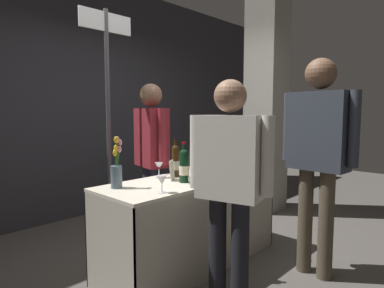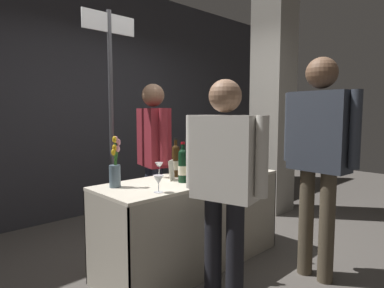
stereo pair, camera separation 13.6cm
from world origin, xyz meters
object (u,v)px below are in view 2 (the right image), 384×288
Objects in this scene: display_bottle_0 at (192,166)px; flower_vase at (115,170)px; featured_wine_bottle at (183,165)px; wine_glass_near_vendor at (158,180)px; concrete_pillar at (273,101)px; vendor_presenter at (154,150)px; booth_signpost at (111,102)px; taster_foreground_right at (224,176)px; tasting_table at (192,206)px; wine_glass_near_taster at (159,166)px; wine_glass_mid at (206,163)px.

display_bottle_0 is 0.60m from flower_vase.
featured_wine_bottle is 0.95× the size of display_bottle_0.
display_bottle_0 is at bearing -34.98° from flower_vase.
flower_vase reaches higher than wine_glass_near_vendor.
featured_wine_bottle is (-2.10, -0.50, -0.59)m from concrete_pillar.
display_bottle_0 is at bearing -0.63° from vendor_presenter.
display_bottle_0 is 1.20m from booth_signpost.
vendor_presenter is at bearing -30.04° from taster_foreground_right.
tasting_table is at bearing 23.66° from featured_wine_bottle.
display_bottle_0 reaches higher than wine_glass_near_vendor.
wine_glass_near_taster is at bearing -83.12° from booth_signpost.
featured_wine_bottle is 2.68× the size of wine_glass_near_vendor.
wine_glass_near_vendor is 1.27m from booth_signpost.
tasting_table is 0.46m from wine_glass_near_taster.
taster_foreground_right reaches higher than featured_wine_bottle.
wine_glass_near_taster is at bearing -16.79° from vendor_presenter.
display_bottle_0 is (-0.01, -0.12, 0.01)m from featured_wine_bottle.
tasting_table is 4.35× the size of flower_vase.
display_bottle_0 is 0.49m from taster_foreground_right.
wine_glass_near_taster is at bearing 92.01° from display_bottle_0.
wine_glass_mid is 0.09× the size of vendor_presenter.
tasting_table is at bearing -41.04° from taster_foreground_right.
concrete_pillar is 2.62m from wine_glass_near_vendor.
vendor_presenter is 0.70× the size of booth_signpost.
featured_wine_bottle is 2.39× the size of wine_glass_mid.
wine_glass_near_taster is 0.89m from taster_foreground_right.
booth_signpost reaches higher than wine_glass_near_vendor.
vendor_presenter is (0.22, 0.36, 0.10)m from wine_glass_near_taster.
featured_wine_bottle is at bearing -84.03° from booth_signpost.
concrete_pillar is 1.93× the size of taster_foreground_right.
booth_signpost reaches higher than wine_glass_mid.
featured_wine_bottle reaches higher than wine_glass_near_vendor.
display_bottle_0 reaches higher than tasting_table.
display_bottle_0 is at bearing -32.23° from taster_foreground_right.
wine_glass_mid is 1.12m from booth_signpost.
tasting_table is 0.73× the size of booth_signpost.
concrete_pillar is at bearing 5.93° from flower_vase.
vendor_presenter reaches higher than tasting_table.
booth_signpost is at bearing -121.80° from vendor_presenter.
flower_vase is 0.88m from taster_foreground_right.
taster_foreground_right reaches higher than wine_glass_near_vendor.
tasting_table is at bearing 12.26° from vendor_presenter.
flower_vase is (-0.48, -0.07, 0.04)m from wine_glass_near_taster.
featured_wine_bottle is at bearing -2.65° from vendor_presenter.
taster_foreground_right reaches higher than tasting_table.
vendor_presenter is 1.29m from taster_foreground_right.
vendor_presenter reaches higher than flower_vase.
booth_signpost is at bearing 76.66° from wine_glass_near_vendor.
taster_foreground_right reaches higher than wine_glass_near_taster.
wine_glass_mid is at bearing 20.59° from wine_glass_near_vendor.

